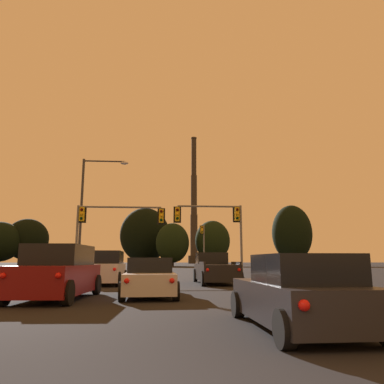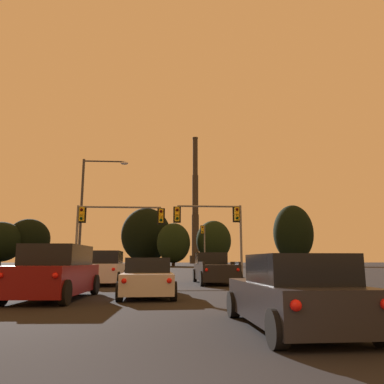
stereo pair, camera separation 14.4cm
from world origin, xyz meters
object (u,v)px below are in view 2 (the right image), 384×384
Objects in this scene: traffic_light_overhead_left at (108,222)px; sedan_center_lane_second at (148,278)px; street_lamp at (89,204)px; suv_left_lane_second at (56,273)px; traffic_light_far_right at (204,240)px; traffic_light_overhead_right at (218,222)px; pickup_truck_right_lane_front at (214,269)px; hatchback_right_lane_third at (294,295)px; suv_left_lane_front at (104,268)px; smokestack at (195,212)px.

sedan_center_lane_second is at bearing -75.26° from traffic_light_overhead_left.
street_lamp reaches higher than sedan_center_lane_second.
sedan_center_lane_second is 3.32m from suv_left_lane_second.
street_lamp is at bearing -117.80° from traffic_light_far_right.
traffic_light_overhead_right reaches higher than suv_left_lane_second.
pickup_truck_right_lane_front is at bearing -39.28° from traffic_light_overhead_left.
traffic_light_overhead_left is (-6.70, 20.97, 3.51)m from hatchback_right_lane_third.
suv_left_lane_front is 10.31m from traffic_light_overhead_right.
traffic_light_far_right is at bearing 72.79° from suv_left_lane_front.
suv_left_lane_second is 39.97m from traffic_light_far_right.
pickup_truck_right_lane_front is 161.91m from smokestack.
smokestack is (12.30, 159.65, 23.94)m from pickup_truck_right_lane_front.
suv_left_lane_front and suv_left_lane_second have the same top height.
suv_left_lane_front is at bearing -82.58° from traffic_light_overhead_left.
traffic_light_far_right is at bearing 62.20° from street_lamp.
pickup_truck_right_lane_front is 1.33× the size of hatchback_right_lane_third.
traffic_light_far_right is 0.10× the size of smokestack.
suv_left_lane_front is at bearing 109.45° from sedan_center_lane_second.
sedan_center_lane_second is at bearing 21.08° from suv_left_lane_second.
traffic_light_overhead_right is 155.72m from smokestack.
traffic_light_far_right reaches higher than suv_left_lane_front.
pickup_truck_right_lane_front is 8.53m from sedan_center_lane_second.
smokestack is (19.46, 153.79, 20.57)m from traffic_light_overhead_left.
smokestack reaches higher than traffic_light_overhead_right.
sedan_center_lane_second is 1.15× the size of hatchback_right_lane_third.
pickup_truck_right_lane_front is at bearing 87.10° from hatchback_right_lane_third.
suv_left_lane_second reaches higher than pickup_truck_right_lane_front.
sedan_center_lane_second is at bearing -99.30° from traffic_light_far_right.
traffic_light_overhead_right is (7.41, 6.35, 3.32)m from suv_left_lane_front.
pickup_truck_right_lane_front reaches higher than hatchback_right_lane_third.
sedan_center_lane_second is 0.08× the size of smokestack.
traffic_light_far_right reaches higher than hatchback_right_lane_third.
traffic_light_overhead_left is (-0.43, 14.63, 3.28)m from suv_left_lane_second.
pickup_truck_right_lane_front is at bearing 4.89° from suv_left_lane_front.
pickup_truck_right_lane_front is at bearing -40.83° from street_lamp.
smokestack is (19.03, 168.42, 23.85)m from suv_left_lane_second.
traffic_light_overhead_left is at bearing 96.42° from suv_left_lane_front.
hatchback_right_lane_third is 0.75× the size of traffic_light_overhead_right.
traffic_light_overhead_right is at bearing 64.42° from suv_left_lane_second.
suv_left_lane_front reaches higher than sedan_center_lane_second.
traffic_light_overhead_right reaches higher than traffic_light_overhead_left.
traffic_light_far_right is at bearing 84.99° from hatchback_right_lane_third.
pickup_truck_right_lane_front is 11.06m from suv_left_lane_second.
sedan_center_lane_second is at bearing -95.42° from smokestack.
suv_left_lane_second is at bearing -118.43° from traffic_light_overhead_right.
sedan_center_lane_second is 0.75× the size of traffic_light_far_right.
hatchback_right_lane_third is 0.62× the size of traffic_light_overhead_left.
suv_left_lane_second is 171.16m from smokestack.
hatchback_right_lane_third is (3.13, -7.37, -0.00)m from sedan_center_lane_second.
pickup_truck_right_lane_front is 6.73m from traffic_light_overhead_right.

